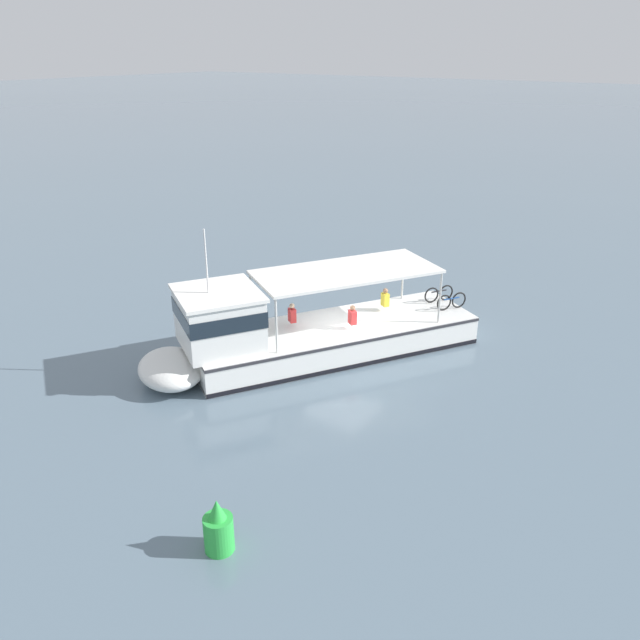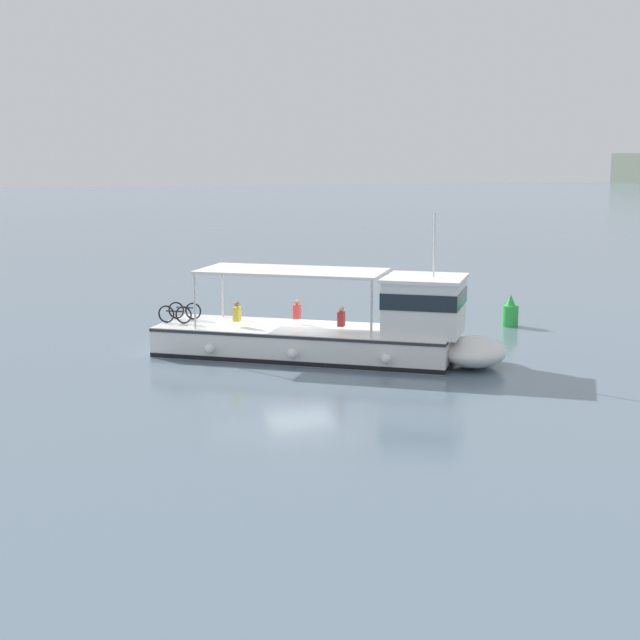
% 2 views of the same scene
% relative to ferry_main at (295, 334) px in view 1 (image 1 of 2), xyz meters
% --- Properties ---
extents(ground_plane, '(400.00, 400.00, 0.00)m').
position_rel_ferry_main_xyz_m(ground_plane, '(-1.24, -1.45, -1.02)').
color(ground_plane, slate).
extents(ferry_main, '(9.26, 12.46, 5.32)m').
position_rel_ferry_main_xyz_m(ferry_main, '(0.00, 0.00, 0.00)').
color(ferry_main, white).
rests_on(ferry_main, ground).
extents(channel_buoy, '(0.70, 0.70, 1.40)m').
position_rel_ferry_main_xyz_m(channel_buoy, '(-4.45, 8.80, -0.45)').
color(channel_buoy, green).
rests_on(channel_buoy, ground).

